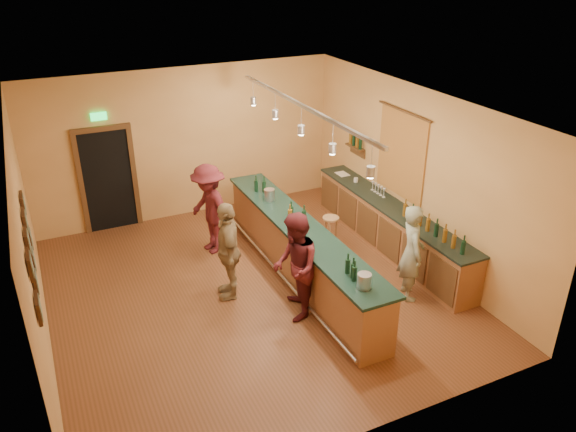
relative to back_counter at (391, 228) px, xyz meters
name	(u,v)px	position (x,y,z in m)	size (l,w,h in m)	color
floor	(251,290)	(-2.97, -0.18, -0.49)	(7.00, 7.00, 0.00)	brown
ceiling	(245,108)	(-2.97, -0.18, 2.71)	(6.50, 7.00, 0.02)	silver
wall_back	(187,143)	(-2.97, 3.32, 1.11)	(6.50, 0.02, 3.20)	#B88245
wall_front	(367,328)	(-2.97, -3.68, 1.11)	(6.50, 0.02, 3.20)	#B88245
wall_left	(29,249)	(-6.22, -0.18, 1.11)	(0.02, 7.00, 3.20)	#B88245
wall_right	(414,174)	(0.28, -0.18, 1.11)	(0.02, 7.00, 3.20)	#B88245
doorway	(108,177)	(-4.67, 3.30, 0.64)	(1.15, 0.09, 2.48)	black
tapestry	(401,155)	(0.26, 0.22, 1.36)	(0.03, 1.40, 1.60)	#A64021
bottle_shelf	(356,142)	(0.20, 1.72, 1.18)	(0.17, 0.55, 0.54)	#543119
picture_grid	(30,250)	(-6.18, -0.93, 1.46)	(0.06, 2.20, 0.70)	#382111
back_counter	(391,228)	(0.00, 0.00, 0.00)	(0.60, 4.55, 1.27)	brown
tasting_bar	(300,248)	(-2.04, -0.18, 0.12)	(0.74, 5.10, 1.38)	brown
pendant_track	(301,115)	(-2.04, -0.18, 2.50)	(0.11, 4.60, 0.50)	silver
bartender	(412,252)	(-0.63, -1.45, 0.35)	(0.61, 0.40, 1.68)	gray
customer_a	(295,267)	(-2.59, -1.12, 0.40)	(0.86, 0.67, 1.77)	#59191E
customer_b	(228,250)	(-3.34, -0.13, 0.37)	(1.00, 0.42, 1.71)	#997A51
customer_c	(209,209)	(-3.13, 1.47, 0.40)	(1.14, 0.66, 1.77)	#59191E
bar_stool	(331,224)	(-1.00, 0.57, 0.03)	(0.32, 0.32, 0.66)	#A96C4C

